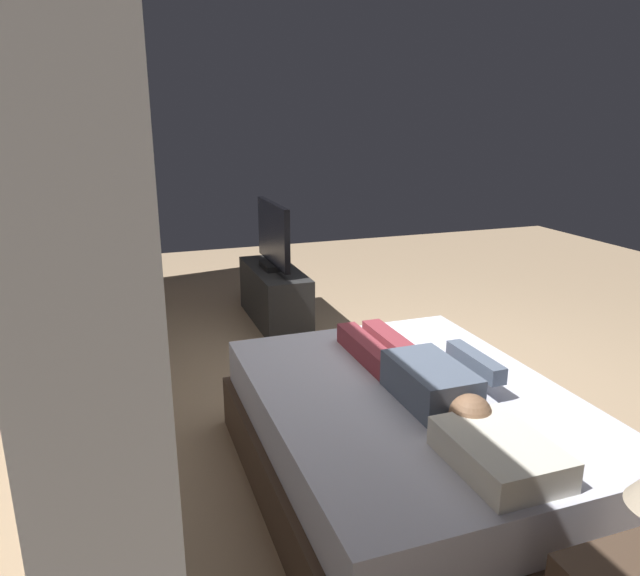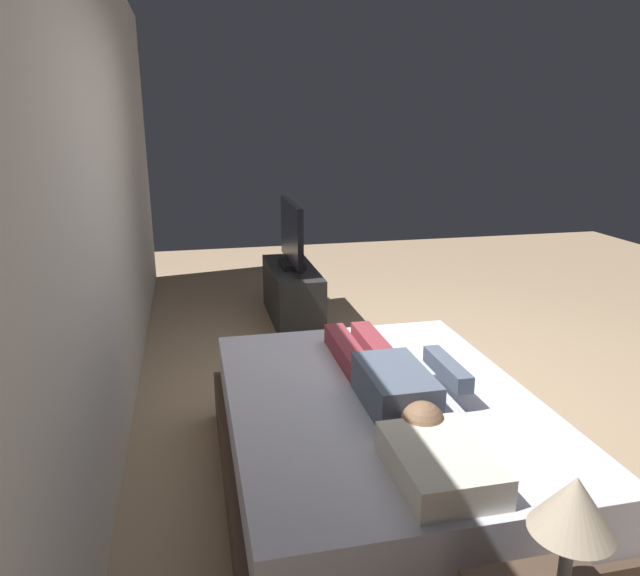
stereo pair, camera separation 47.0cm
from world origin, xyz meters
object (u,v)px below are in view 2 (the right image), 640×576
object	(u,v)px
bed	(380,448)
remote	(453,371)
person	(389,377)
tv_stand	(292,294)
tv	(292,236)
lamp	(574,507)
pillow	(440,463)

from	to	relation	value
bed	remote	world-z (taller)	remote
person	tv_stand	world-z (taller)	person
tv_stand	tv	xyz separation A→B (m)	(-0.00, 0.00, 0.53)
bed	tv_stand	bearing A→B (deg)	-0.84
remote	tv	size ratio (longest dim) A/B	0.17
tv	bed	bearing A→B (deg)	179.16
bed	person	xyz separation A→B (m)	(0.03, -0.04, 0.36)
bed	tv	size ratio (longest dim) A/B	2.24
remote	tv	world-z (taller)	tv
remote	lamp	size ratio (longest dim) A/B	0.36
lamp	bed	bearing A→B (deg)	3.59
pillow	remote	size ratio (longest dim) A/B	3.20
person	remote	bearing A→B (deg)	-69.53
person	lamp	distance (m)	1.33
bed	person	distance (m)	0.36
tv	lamp	world-z (taller)	tv
remote	tv	bearing A→B (deg)	9.23
tv_stand	remote	bearing A→B (deg)	-170.77
person	remote	xyz separation A→B (m)	(0.15, -0.40, -0.07)
pillow	lamp	xyz separation A→B (m)	(-0.62, -0.08, 0.25)
bed	tv_stand	size ratio (longest dim) A/B	1.79
person	lamp	size ratio (longest dim) A/B	3.00
tv	lamp	distance (m)	3.97
bed	lamp	world-z (taller)	lamp
pillow	tv	bearing A→B (deg)	-0.67
person	tv	bearing A→B (deg)	0.05
pillow	person	world-z (taller)	person
pillow	lamp	distance (m)	0.67
bed	tv_stand	distance (m)	2.69
tv	lamp	bearing A→B (deg)	-179.40
tv_stand	tv	world-z (taller)	tv
bed	remote	size ratio (longest dim) A/B	13.13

